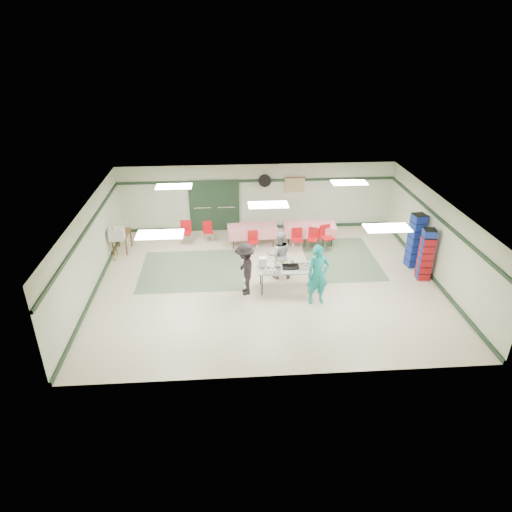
{
  "coord_description": "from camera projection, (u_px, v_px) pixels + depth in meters",
  "views": [
    {
      "loc": [
        -1.29,
        -12.92,
        7.45
      ],
      "look_at": [
        -0.39,
        -0.3,
        1.11
      ],
      "focal_mm": 32.0,
      "sensor_mm": 36.0,
      "label": 1
    }
  ],
  "objects": [
    {
      "name": "crate_stack_blue_a",
      "position": [
        415.0,
        241.0,
        15.55
      ],
      "size": [
        0.47,
        0.47,
        1.92
      ],
      "primitive_type": "cube",
      "rotation": [
        0.0,
        0.0,
        0.13
      ],
      "color": "navy",
      "rests_on": "floor"
    },
    {
      "name": "scroll_banner",
      "position": [
        295.0,
        185.0,
        18.16
      ],
      "size": [
        0.8,
        0.02,
        0.6
      ],
      "primitive_type": "cube",
      "color": "tan",
      "rests_on": "wall_back"
    },
    {
      "name": "volunteer_grey",
      "position": [
        279.0,
        255.0,
        14.88
      ],
      "size": [
        0.81,
        0.64,
        1.65
      ],
      "primitive_type": "imported",
      "rotation": [
        0.0,
        0.0,
        3.16
      ],
      "color": "gray",
      "rests_on": "floor"
    },
    {
      "name": "wall_front",
      "position": [
        286.0,
        329.0,
        10.32
      ],
      "size": [
        11.0,
        0.0,
        11.0
      ],
      "primitive_type": "plane",
      "rotation": [
        -1.57,
        0.0,
        0.0
      ],
      "color": "beige",
      "rests_on": "floor"
    },
    {
      "name": "dining_table_a",
      "position": [
        310.0,
        229.0,
        17.42
      ],
      "size": [
        2.02,
        1.02,
        0.77
      ],
      "rotation": [
        0.0,
        0.0,
        -0.08
      ],
      "color": "red",
      "rests_on": "floor"
    },
    {
      "name": "wall_left",
      "position": [
        89.0,
        250.0,
        13.98
      ],
      "size": [
        0.0,
        9.0,
        9.0
      ],
      "primitive_type": "plane",
      "rotation": [
        1.57,
        0.0,
        1.57
      ],
      "color": "beige",
      "rests_on": "floor"
    },
    {
      "name": "baseboard_left",
      "position": [
        97.0,
        286.0,
        14.56
      ],
      "size": [
        0.06,
        9.0,
        0.12
      ],
      "primitive_type": "cube",
      "rotation": [
        0.0,
        0.0,
        1.57
      ],
      "color": "#1B3220",
      "rests_on": "floor"
    },
    {
      "name": "baking_pan",
      "position": [
        291.0,
        267.0,
        14.19
      ],
      "size": [
        0.52,
        0.32,
        0.08
      ],
      "primitive_type": "cube",
      "rotation": [
        0.0,
        0.0,
        -0.01
      ],
      "color": "black",
      "rests_on": "serving_table"
    },
    {
      "name": "trim_right",
      "position": [
        440.0,
        219.0,
        14.37
      ],
      "size": [
        0.06,
        9.0,
        0.1
      ],
      "primitive_type": "cube",
      "rotation": [
        0.0,
        0.0,
        1.57
      ],
      "color": "#1B3220",
      "rests_on": "wall_back"
    },
    {
      "name": "floor",
      "position": [
        267.0,
        282.0,
        14.94
      ],
      "size": [
        11.0,
        11.0,
        0.0
      ],
      "primitive_type": "plane",
      "color": "beige",
      "rests_on": "ground"
    },
    {
      "name": "foam_box_stack",
      "position": [
        263.0,
        262.0,
        14.18
      ],
      "size": [
        0.24,
        0.22,
        0.32
      ],
      "primitive_type": "cube",
      "rotation": [
        0.0,
        0.0,
        -0.01
      ],
      "color": "white",
      "rests_on": "serving_table"
    },
    {
      "name": "trim_back",
      "position": [
        257.0,
        181.0,
        18.01
      ],
      "size": [
        11.0,
        0.06,
        0.1
      ],
      "primitive_type": "cube",
      "color": "#1B3220",
      "rests_on": "wall_back"
    },
    {
      "name": "sheet_tray_right",
      "position": [
        307.0,
        267.0,
        14.24
      ],
      "size": [
        0.6,
        0.45,
        0.02
      ],
      "primitive_type": "cube",
      "rotation": [
        0.0,
        0.0,
        -0.01
      ],
      "color": "silver",
      "rests_on": "serving_table"
    },
    {
      "name": "crate_stack_red",
      "position": [
        425.0,
        258.0,
        14.81
      ],
      "size": [
        0.4,
        0.4,
        1.5
      ],
      "primitive_type": "cube",
      "rotation": [
        0.0,
        0.0,
        -0.04
      ],
      "color": "#A21014",
      "rests_on": "floor"
    },
    {
      "name": "double_door_right",
      "position": [
        226.0,
        206.0,
        18.35
      ],
      "size": [
        0.9,
        0.06,
        2.1
      ],
      "primitive_type": "cube",
      "color": "gray",
      "rests_on": "floor"
    },
    {
      "name": "door_frame",
      "position": [
        214.0,
        206.0,
        18.3
      ],
      "size": [
        2.0,
        0.03,
        2.15
      ],
      "primitive_type": "cube",
      "color": "#1B3220",
      "rests_on": "floor"
    },
    {
      "name": "baseboard_right",
      "position": [
        430.0,
        275.0,
        15.26
      ],
      "size": [
        0.06,
        9.0,
        0.12
      ],
      "primitive_type": "cube",
      "rotation": [
        0.0,
        0.0,
        1.57
      ],
      "color": "#1B3220",
      "rests_on": "floor"
    },
    {
      "name": "crate_stack_blue_b",
      "position": [
        426.0,
        254.0,
        14.78
      ],
      "size": [
        0.44,
        0.44,
        1.76
      ],
      "primitive_type": "cube",
      "rotation": [
        0.0,
        0.0,
        -0.13
      ],
      "color": "navy",
      "rests_on": "floor"
    },
    {
      "name": "chair_c",
      "position": [
        326.0,
        234.0,
        16.95
      ],
      "size": [
        0.55,
        0.55,
        0.94
      ],
      "rotation": [
        0.0,
        0.0,
        0.32
      ],
      "color": "red",
      "rests_on": "floor"
    },
    {
      "name": "chair_d",
      "position": [
        253.0,
        239.0,
        16.81
      ],
      "size": [
        0.37,
        0.37,
        0.79
      ],
      "rotation": [
        0.0,
        0.0,
        -0.0
      ],
      "color": "red",
      "rests_on": "floor"
    },
    {
      "name": "printer_table",
      "position": [
        121.0,
        235.0,
        16.75
      ],
      "size": [
        0.65,
        0.96,
        0.74
      ],
      "rotation": [
        0.0,
        0.0,
        -0.06
      ],
      "color": "brown",
      "rests_on": "floor"
    },
    {
      "name": "chair_loose_b",
      "position": [
        186.0,
        230.0,
        17.38
      ],
      "size": [
        0.47,
        0.47,
        0.91
      ],
      "rotation": [
        0.0,
        0.0,
        -0.11
      ],
      "color": "red",
      "rests_on": "floor"
    },
    {
      "name": "volunteer_dark",
      "position": [
        245.0,
        269.0,
        13.95
      ],
      "size": [
        0.72,
        1.14,
        1.68
      ],
      "primitive_type": "imported",
      "rotation": [
        0.0,
        0.0,
        -1.48
      ],
      "color": "black",
      "rests_on": "floor"
    },
    {
      "name": "ceiling",
      "position": [
        268.0,
        204.0,
        13.73
      ],
      "size": [
        11.0,
        11.0,
        0.0
      ],
      "primitive_type": "plane",
      "rotation": [
        3.14,
        0.0,
        0.0
      ],
      "color": "silver",
      "rests_on": "wall_back"
    },
    {
      "name": "chair_a",
      "position": [
        313.0,
        236.0,
        16.94
      ],
      "size": [
        0.51,
        0.51,
        0.85
      ],
      "rotation": [
        0.0,
        0.0,
        -0.37
      ],
      "color": "red",
      "rests_on": "floor"
    },
    {
      "name": "wall_fan",
      "position": [
        265.0,
        181.0,
        18.0
      ],
      "size": [
        0.5,
        0.1,
        0.5
      ],
      "primitive_type": "cylinder",
      "rotation": [
        1.57,
        0.0,
        0.0
      ],
      "color": "black",
      "rests_on": "wall_back"
    },
    {
      "name": "serving_table",
      "position": [
        290.0,
        269.0,
        14.23
      ],
      "size": [
        2.05,
        0.84,
        0.76
      ],
      "rotation": [
        0.0,
        0.0,
        -0.01
      ],
      "color": "#A7A7A2",
      "rests_on": "floor"
    },
    {
      "name": "broom",
      "position": [
        115.0,
        242.0,
        16.11
      ],
      "size": [
        0.07,
        0.21,
        1.28
      ],
      "primitive_type": "cylinder",
      "rotation": [
        0.14,
        0.0,
        -0.21
      ],
      "color": "brown",
      "rests_on": "floor"
    },
    {
      "name": "chair_b",
      "position": [
        297.0,
        237.0,
        16.9
      ],
      "size": [
        0.41,
        0.41,
        0.85
      ],
      "rotation": [
        0.0,
        0.0,
        -0.02
      ],
      "color": "red",
      "rests_on": "floor"
    },
    {
      "name": "sheet_tray_mid",
      "position": [
        285.0,
        265.0,
        14.34
      ],
      "size": [
        0.63,
        0.48,
        0.02
      ],
      "primitive_type": "cube",
      "rotation": [
        0.0,
        0.0,
        -0.01
      ],
      "color": "silver",
      "rests_on": "serving_table"
    },
    {
      "name": "wall_right",
      "position": [
        437.0,
        239.0,
        14.68
      ],
      "size": [
        0.0,
        9.0,
        9.0
      ],
      "primitive_type": "plane",
      "rotation": [
        1.57,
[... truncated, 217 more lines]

